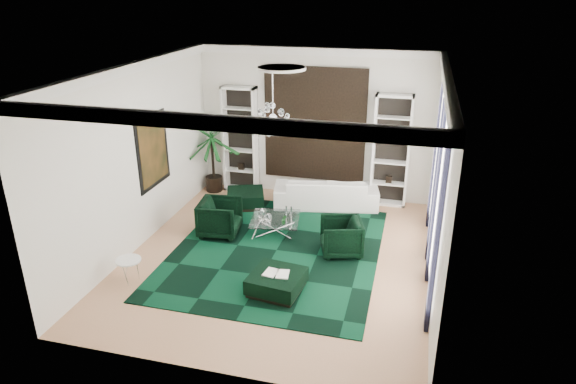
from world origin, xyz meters
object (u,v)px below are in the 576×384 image
(coffee_table, at_px, (275,226))
(palm, at_px, (212,148))
(armchair_right, at_px, (341,237))
(ottoman_side, at_px, (246,199))
(ottoman_front, at_px, (277,283))
(sofa, at_px, (326,192))
(armchair_left, at_px, (220,217))
(side_table, at_px, (130,271))

(coffee_table, bearing_deg, palm, 138.18)
(armchair_right, relative_size, ottoman_side, 0.93)
(ottoman_front, height_order, palm, palm)
(ottoman_side, bearing_deg, sofa, 15.45)
(armchair_right, bearing_deg, armchair_left, -110.33)
(coffee_table, height_order, ottoman_side, ottoman_side)
(armchair_right, xyz_separation_m, side_table, (-3.66, -2.07, -0.15))
(side_table, bearing_deg, armchair_right, 29.53)
(ottoman_side, bearing_deg, palm, 145.92)
(coffee_table, height_order, side_table, side_table)
(coffee_table, distance_m, ottoman_front, 2.35)
(armchair_right, relative_size, side_table, 1.76)
(coffee_table, bearing_deg, ottoman_front, -73.54)
(ottoman_front, distance_m, palm, 5.32)
(ottoman_side, xyz_separation_m, side_table, (-0.96, -3.88, 0.03))
(ottoman_side, relative_size, ottoman_front, 0.98)
(ottoman_front, relative_size, palm, 0.38)
(side_table, bearing_deg, sofa, 56.62)
(coffee_table, bearing_deg, side_table, -128.72)
(armchair_left, xyz_separation_m, armchair_right, (2.74, -0.21, -0.02))
(sofa, distance_m, ottoman_side, 2.03)
(coffee_table, distance_m, ottoman_side, 1.70)
(ottoman_front, xyz_separation_m, palm, (-2.96, 4.30, 1.02))
(ottoman_side, distance_m, palm, 1.72)
(sofa, relative_size, ottoman_front, 2.82)
(armchair_right, bearing_deg, side_table, -76.51)
(armchair_left, xyz_separation_m, ottoman_side, (0.05, 1.60, -0.20))
(sofa, relative_size, coffee_table, 2.43)
(armchair_left, bearing_deg, ottoman_side, -8.21)
(ottoman_side, bearing_deg, side_table, -103.92)
(ottoman_front, bearing_deg, sofa, 87.88)
(palm, bearing_deg, ottoman_side, -34.08)
(sofa, bearing_deg, ottoman_side, 4.57)
(coffee_table, relative_size, side_table, 2.24)
(ottoman_side, xyz_separation_m, palm, (-1.16, 0.78, 1.00))
(armchair_right, distance_m, ottoman_front, 1.94)
(armchair_left, relative_size, ottoman_front, 0.97)
(sofa, distance_m, side_table, 5.29)
(sofa, height_order, ottoman_front, sofa)
(ottoman_side, distance_m, side_table, 4.00)
(armchair_right, xyz_separation_m, coffee_table, (-1.56, 0.54, -0.20))
(armchair_left, bearing_deg, side_table, 151.49)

